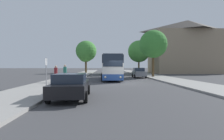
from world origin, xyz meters
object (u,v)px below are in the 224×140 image
pedestrian_waiting_near (56,74)px  tree_right_mid (139,51)px  bus_front (111,67)px  parked_car_left_curb (71,85)px  bus_stop_sign (46,68)px  tree_left_far (86,51)px  pedestrian_waiting_far (65,73)px  tree_right_near (153,44)px  tree_left_near (86,55)px  bus_middle (109,66)px  parked_car_right_near (139,73)px

pedestrian_waiting_near → tree_right_mid: bearing=-101.0°
bus_front → parked_car_left_curb: size_ratio=2.41×
bus_stop_sign → tree_left_far: tree_left_far is taller
tree_right_mid → parked_car_left_curb: bearing=-107.6°
pedestrian_waiting_far → tree_right_near: tree_right_near is taller
tree_left_near → tree_right_mid: size_ratio=0.88×
bus_middle → tree_left_far: bearing=128.7°
pedestrian_waiting_far → tree_left_near: tree_left_near is taller
parked_car_right_near → tree_left_near: size_ratio=0.59×
pedestrian_waiting_near → tree_left_near: (-0.25, 32.63, 4.18)m
bus_stop_sign → tree_left_near: bearing=90.7°
bus_middle → tree_left_far: tree_left_far is taller
tree_right_near → bus_stop_sign: bearing=-135.1°
bus_front → pedestrian_waiting_near: (-6.25, -5.44, -0.70)m
bus_middle → tree_left_far: (-5.92, 7.58, 4.12)m
tree_left_near → tree_left_far: tree_left_far is taller
tree_right_near → tree_right_mid: tree_right_mid is taller
bus_middle → pedestrian_waiting_near: bus_middle is taller
bus_front → tree_right_mid: 21.18m
pedestrian_waiting_far → bus_middle: bearing=22.7°
bus_front → tree_right_mid: tree_right_mid is taller
parked_car_left_curb → tree_right_near: bearing=59.1°
parked_car_left_curb → bus_middle: bearing=81.8°
bus_stop_sign → tree_left_far: size_ratio=0.29×
parked_car_left_curb → pedestrian_waiting_near: (-3.35, 9.05, 0.30)m
bus_middle → tree_left_near: (-6.60, 12.44, 3.43)m
parked_car_right_near → pedestrian_waiting_far: pedestrian_waiting_far is taller
parked_car_right_near → bus_stop_sign: bus_stop_sign is taller
pedestrian_waiting_far → tree_left_far: tree_left_far is taller
tree_left_far → pedestrian_waiting_near: bearing=-90.9°
bus_front → parked_car_right_near: size_ratio=2.56×
tree_left_far → parked_car_right_near: bearing=-61.1°
bus_front → bus_stop_sign: bearing=-123.4°
pedestrian_waiting_near → tree_right_near: bearing=-126.3°
parked_car_left_curb → parked_car_right_near: bearing=64.8°
parked_car_left_curb → tree_left_near: 42.08m
bus_middle → tree_right_near: bearing=-56.0°
bus_middle → parked_car_left_curb: 29.41m
parked_car_left_curb → pedestrian_waiting_far: (-2.21, 8.37, 0.35)m
bus_front → tree_right_near: bearing=29.2°
parked_car_left_curb → tree_left_far: tree_left_far is taller
pedestrian_waiting_near → tree_left_near: bearing=-70.9°
bus_front → tree_left_far: tree_left_far is taller
parked_car_left_curb → tree_left_near: bearing=92.6°
pedestrian_waiting_near → pedestrian_waiting_far: bearing=167.9°
bus_front → parked_car_left_curb: bus_front is taller
parked_car_right_near → pedestrian_waiting_near: bearing=40.5°
pedestrian_waiting_far → tree_left_near: size_ratio=0.26×
bus_front → pedestrian_waiting_far: size_ratio=5.83×
bus_stop_sign → tree_right_mid: (13.86, 28.48, 3.94)m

